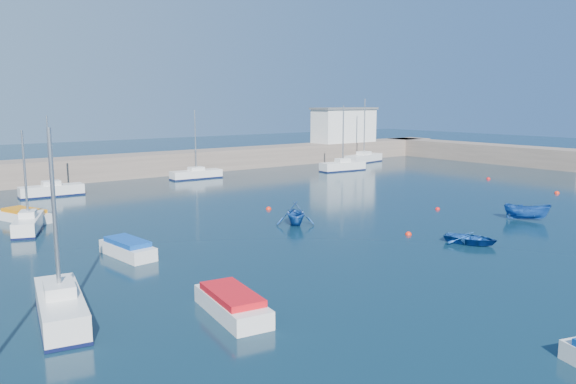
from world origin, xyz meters
TOP-DOWN VIEW (x-y plane):
  - ground at (0.00, 0.00)m, footprint 220.00×220.00m
  - back_wall at (0.00, 46.00)m, footprint 96.00×4.50m
  - right_arm at (44.00, 32.00)m, footprint 4.50×32.00m
  - harbor_office at (30.00, 46.00)m, footprint 10.00×4.00m
  - sailboat_1 at (-23.60, 5.08)m, footprint 2.65×5.98m
  - sailboat_3 at (-20.72, 22.95)m, footprint 3.15×5.28m
  - sailboat_5 at (-15.47, 37.14)m, footprint 5.70×1.85m
  - sailboat_6 at (1.12, 39.77)m, footprint 6.03×1.95m
  - sailboat_7 at (19.62, 35.02)m, footprint 6.34×2.27m
  - sailboat_8 at (29.07, 40.68)m, footprint 7.27×3.33m
  - motorboat_0 at (-17.74, 1.57)m, footprint 2.27×4.80m
  - motorboat_1 at (-17.77, 12.79)m, footprint 1.92×4.27m
  - motorboat_2 at (-20.18, 26.64)m, footprint 3.08×4.85m
  - dinghy_center at (0.28, 2.58)m, footprint 3.26×3.80m
  - dinghy_left at (-4.96, 13.59)m, footprint 4.00×4.13m
  - dinghy_right at (9.76, 4.29)m, footprint 2.65×3.44m
  - buoy_0 at (-0.90, 6.55)m, footprint 0.44×0.44m
  - buoy_1 at (7.91, 11.01)m, footprint 0.39×0.39m
  - buoy_2 at (23.76, 9.18)m, footprint 0.48×0.48m
  - buoy_3 at (-3.11, 19.49)m, footprint 0.46×0.46m
  - buoy_4 at (27.43, 19.04)m, footprint 0.46×0.46m

SIDE VIEW (x-z plane):
  - ground at x=0.00m, z-range 0.00..0.00m
  - buoy_0 at x=-0.90m, z-range -0.22..0.22m
  - buoy_1 at x=7.91m, z-range -0.19..0.19m
  - buoy_2 at x=23.76m, z-range -0.24..0.24m
  - buoy_3 at x=-3.11m, z-range -0.23..0.23m
  - buoy_4 at x=27.43m, z-range -0.23..0.23m
  - dinghy_center at x=0.28m, z-range 0.00..0.66m
  - motorboat_2 at x=-20.18m, z-range -0.03..0.91m
  - motorboat_1 at x=-17.77m, z-range -0.03..0.98m
  - motorboat_0 at x=-17.74m, z-range -0.03..1.00m
  - sailboat_6 at x=1.12m, z-range -3.37..4.45m
  - sailboat_3 at x=-20.72m, z-range -2.87..4.01m
  - sailboat_5 at x=-15.47m, z-range -3.18..4.34m
  - dinghy_right at x=9.76m, z-range 0.00..1.26m
  - sailboat_7 at x=19.62m, z-range -3.50..4.77m
  - sailboat_8 at x=29.07m, z-range -3.97..5.24m
  - sailboat_1 at x=-23.60m, z-range -3.25..4.54m
  - dinghy_left at x=-4.96m, z-range 0.00..1.66m
  - back_wall at x=0.00m, z-range 0.00..2.60m
  - right_arm at x=44.00m, z-range 0.00..2.60m
  - harbor_office at x=30.00m, z-range 2.60..7.60m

